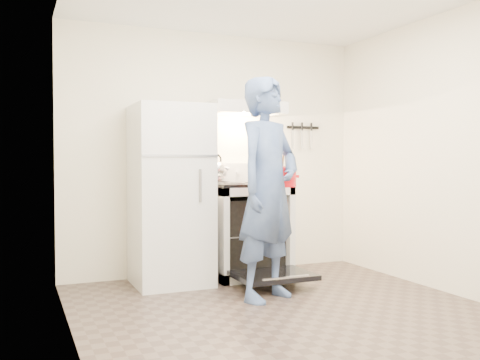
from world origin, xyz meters
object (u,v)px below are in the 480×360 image
at_px(refrigerator, 170,195).
at_px(tea_kettle, 216,168).
at_px(stove_body, 247,231).
at_px(dutch_oven, 279,179).
at_px(person, 268,188).

distance_m(refrigerator, tea_kettle, 0.65).
xyz_separation_m(refrigerator, tea_kettle, (0.55, 0.24, 0.25)).
bearing_deg(refrigerator, stove_body, 1.77).
bearing_deg(tea_kettle, stove_body, -40.22).
xyz_separation_m(tea_kettle, dutch_oven, (0.29, -0.87, -0.09)).
bearing_deg(dutch_oven, refrigerator, 143.42).
height_order(tea_kettle, person, person).
bearing_deg(person, refrigerator, 98.32).
distance_m(stove_body, dutch_oven, 0.85).
xyz_separation_m(refrigerator, dutch_oven, (0.84, -0.62, 0.16)).
bearing_deg(refrigerator, dutch_oven, -36.58).
xyz_separation_m(stove_body, dutch_oven, (0.03, -0.65, 0.55)).
bearing_deg(stove_body, refrigerator, -178.23).
xyz_separation_m(refrigerator, stove_body, (0.81, 0.02, -0.39)).
bearing_deg(tea_kettle, refrigerator, -155.98).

